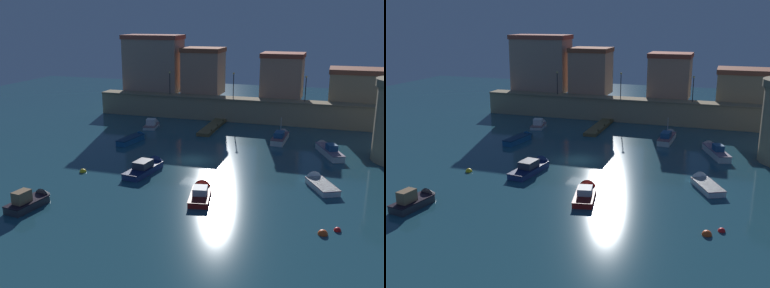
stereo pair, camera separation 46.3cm
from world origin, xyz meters
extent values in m
plane|color=#1E4756|center=(0.00, 0.00, 0.00)|extent=(120.78, 120.78, 0.00)
cube|color=#9E8966|center=(0.00, 21.44, 1.66)|extent=(44.61, 2.61, 3.32)
cube|color=#817053|center=(0.00, 21.44, 3.44)|extent=(44.61, 2.91, 0.24)
cube|color=tan|center=(-15.10, 25.27, 7.65)|extent=(9.34, 5.05, 8.67)
cube|color=#A24736|center=(-15.10, 25.27, 12.34)|extent=(9.71, 5.25, 0.70)
cube|color=tan|center=(-6.40, 25.37, 6.69)|extent=(6.18, 5.25, 6.74)
cube|color=brown|center=(-6.40, 25.37, 10.41)|extent=(6.42, 5.46, 0.70)
cube|color=tan|center=(6.43, 25.30, 6.43)|extent=(6.21, 5.11, 6.22)
cube|color=#9D402D|center=(6.43, 25.30, 9.89)|extent=(6.45, 5.31, 0.70)
cube|color=tan|center=(17.58, 25.65, 5.41)|extent=(8.08, 5.81, 4.18)
cube|color=brown|center=(17.58, 25.65, 7.84)|extent=(8.40, 6.04, 0.70)
cube|color=brown|center=(-1.98, 15.24, 0.22)|extent=(1.74, 9.78, 0.45)
cylinder|color=#443821|center=(-1.20, 18.50, 0.35)|extent=(0.20, 0.20, 0.70)
cylinder|color=#443821|center=(-1.20, 15.24, 0.35)|extent=(0.20, 0.20, 0.70)
cylinder|color=#443821|center=(-1.20, 11.98, 0.35)|extent=(0.20, 0.20, 0.70)
cylinder|color=black|center=(-10.78, 21.44, 5.23)|extent=(0.12, 0.12, 3.35)
sphere|color=#F9D172|center=(-10.78, 21.44, 7.06)|extent=(0.32, 0.32, 0.32)
cylinder|color=black|center=(-0.41, 21.44, 5.34)|extent=(0.12, 0.12, 3.56)
sphere|color=#F9D172|center=(-0.41, 21.44, 7.27)|extent=(0.32, 0.32, 0.32)
cylinder|color=black|center=(10.33, 21.44, 5.29)|extent=(0.12, 0.12, 3.47)
sphere|color=#F9D172|center=(10.33, 21.44, 7.18)|extent=(0.32, 0.32, 0.32)
cube|color=navy|center=(-3.52, -5.64, 0.32)|extent=(2.42, 5.50, 0.63)
cone|color=navy|center=(-3.10, -2.36, 0.32)|extent=(1.84, 1.60, 1.67)
cube|color=#0D173E|center=(-3.52, -5.64, 0.59)|extent=(2.47, 5.61, 0.08)
cube|color=#333842|center=(-3.52, -5.66, 1.00)|extent=(1.66, 2.15, 0.72)
cube|color=#99B7C6|center=(-3.39, -4.67, 1.03)|extent=(1.27, 0.22, 0.43)
cube|color=silver|center=(8.22, 11.15, 0.39)|extent=(1.77, 5.31, 0.77)
cone|color=silver|center=(8.37, 14.42, 0.39)|extent=(1.51, 1.46, 1.45)
cube|color=#794E54|center=(8.22, 11.15, 0.73)|extent=(1.80, 5.41, 0.08)
cube|color=navy|center=(8.19, 10.48, 1.12)|extent=(1.19, 2.00, 0.68)
cube|color=#99B7C6|center=(8.23, 11.45, 1.15)|extent=(0.99, 0.11, 0.41)
cylinder|color=#B2B2B7|center=(8.23, 11.41, 1.94)|extent=(0.08, 0.08, 2.34)
cube|color=white|center=(14.17, -4.63, 0.29)|extent=(3.35, 4.40, 0.58)
cone|color=white|center=(13.02, -2.35, 0.29)|extent=(1.95, 1.75, 1.61)
cube|color=#765067|center=(14.17, -4.63, 0.54)|extent=(3.42, 4.49, 0.08)
cube|color=red|center=(4.07, -10.47, 0.26)|extent=(2.48, 4.53, 0.53)
cone|color=red|center=(3.55, -7.83, 0.26)|extent=(1.81, 1.48, 1.62)
cube|color=#550E0C|center=(4.07, -10.47, 0.49)|extent=(2.53, 4.62, 0.08)
cube|color=silver|center=(4.05, -10.40, 0.82)|extent=(1.50, 1.72, 0.59)
cube|color=#333338|center=(-9.18, -16.78, 0.34)|extent=(2.11, 3.80, 0.69)
cone|color=#333338|center=(-8.88, -14.54, 0.34)|extent=(1.68, 1.21, 1.56)
cube|color=black|center=(-9.18, -16.78, 0.65)|extent=(2.15, 3.87, 0.08)
cube|color=olive|center=(-9.24, -17.23, 1.20)|extent=(1.12, 1.55, 1.02)
cube|color=#99B7C6|center=(-9.14, -16.52, 1.25)|extent=(0.84, 0.17, 0.61)
cube|color=silver|center=(-10.52, 13.00, 0.23)|extent=(2.24, 3.65, 0.47)
cone|color=silver|center=(-10.88, 15.11, 0.23)|extent=(1.74, 1.21, 1.60)
cube|color=#765655|center=(-10.52, 13.00, 0.43)|extent=(2.28, 3.73, 0.08)
cube|color=silver|center=(-10.49, 12.84, 0.91)|extent=(1.42, 1.32, 0.88)
cube|color=#99B7C6|center=(-10.59, 13.40, 0.95)|extent=(1.11, 0.25, 0.53)
cube|color=silver|center=(14.49, 6.78, 0.39)|extent=(3.48, 6.09, 0.79)
cone|color=silver|center=(13.16, 10.18, 0.39)|extent=(1.74, 1.79, 1.33)
cube|color=slate|center=(14.49, 6.78, 0.75)|extent=(3.55, 6.21, 0.08)
cube|color=navy|center=(14.68, 6.29, 1.14)|extent=(1.46, 1.70, 0.70)
cube|color=#195689|center=(-9.89, 4.73, 0.36)|extent=(1.97, 4.76, 0.72)
cone|color=#195689|center=(-9.47, 7.60, 0.36)|extent=(1.42, 1.46, 1.25)
cube|color=#0E2B48|center=(-9.89, 4.73, 0.68)|extent=(2.01, 4.85, 0.08)
sphere|color=red|center=(15.66, -13.08, 0.00)|extent=(0.56, 0.56, 0.56)
sphere|color=yellow|center=(-9.64, -7.22, 0.00)|extent=(0.69, 0.69, 0.69)
sphere|color=#EA4C19|center=(14.64, -14.04, 0.00)|extent=(0.75, 0.75, 0.75)
camera|label=1|loc=(14.82, -45.83, 15.44)|focal=42.28mm
camera|label=2|loc=(15.26, -45.68, 15.44)|focal=42.28mm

